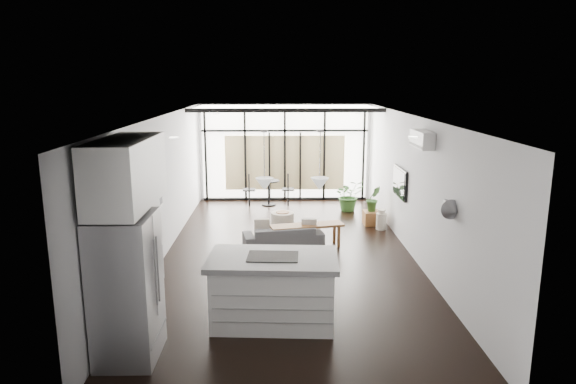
{
  "coord_description": "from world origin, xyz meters",
  "views": [
    {
      "loc": [
        -0.2,
        -9.91,
        3.51
      ],
      "look_at": [
        0.0,
        0.3,
        1.25
      ],
      "focal_mm": 32.0,
      "sensor_mm": 36.0,
      "label": 1
    }
  ],
  "objects_px": {
    "island": "(273,290)",
    "milk_can": "(381,219)",
    "pouf": "(282,221)",
    "fridge": "(127,288)",
    "sofa": "(283,233)",
    "tv": "(400,182)",
    "console_bench": "(307,236)"
  },
  "relations": [
    {
      "from": "console_bench",
      "to": "milk_can",
      "type": "height_order",
      "value": "console_bench"
    },
    {
      "from": "sofa",
      "to": "pouf",
      "type": "relative_size",
      "value": 3.06
    },
    {
      "from": "island",
      "to": "pouf",
      "type": "bearing_deg",
      "value": 91.06
    },
    {
      "from": "sofa",
      "to": "tv",
      "type": "relative_size",
      "value": 1.52
    },
    {
      "from": "tv",
      "to": "island",
      "type": "bearing_deg",
      "value": -124.87
    },
    {
      "from": "pouf",
      "to": "tv",
      "type": "distance_m",
      "value": 2.88
    },
    {
      "from": "console_bench",
      "to": "tv",
      "type": "relative_size",
      "value": 1.41
    },
    {
      "from": "milk_can",
      "to": "island",
      "type": "bearing_deg",
      "value": -118.15
    },
    {
      "from": "console_bench",
      "to": "pouf",
      "type": "distance_m",
      "value": 1.34
    },
    {
      "from": "island",
      "to": "tv",
      "type": "bearing_deg",
      "value": 58.4
    },
    {
      "from": "island",
      "to": "pouf",
      "type": "distance_m",
      "value": 4.7
    },
    {
      "from": "pouf",
      "to": "tv",
      "type": "xyz_separation_m",
      "value": [
        2.56,
        -0.75,
        1.08
      ]
    },
    {
      "from": "milk_can",
      "to": "tv",
      "type": "xyz_separation_m",
      "value": [
        0.21,
        -0.8,
        1.06
      ]
    },
    {
      "from": "island",
      "to": "console_bench",
      "type": "height_order",
      "value": "island"
    },
    {
      "from": "fridge",
      "to": "console_bench",
      "type": "height_order",
      "value": "fridge"
    },
    {
      "from": "sofa",
      "to": "milk_can",
      "type": "xyz_separation_m",
      "value": [
        2.35,
        1.33,
        -0.08
      ]
    },
    {
      "from": "milk_can",
      "to": "fridge",
      "type": "bearing_deg",
      "value": -127.68
    },
    {
      "from": "fridge",
      "to": "tv",
      "type": "height_order",
      "value": "fridge"
    },
    {
      "from": "tv",
      "to": "pouf",
      "type": "bearing_deg",
      "value": 163.75
    },
    {
      "from": "console_bench",
      "to": "fridge",
      "type": "bearing_deg",
      "value": -132.59
    },
    {
      "from": "tv",
      "to": "milk_can",
      "type": "bearing_deg",
      "value": 104.77
    },
    {
      "from": "console_bench",
      "to": "pouf",
      "type": "bearing_deg",
      "value": 99.78
    },
    {
      "from": "island",
      "to": "milk_can",
      "type": "bearing_deg",
      "value": 65.12
    },
    {
      "from": "sofa",
      "to": "milk_can",
      "type": "height_order",
      "value": "sofa"
    },
    {
      "from": "island",
      "to": "fridge",
      "type": "bearing_deg",
      "value": -150.17
    },
    {
      "from": "sofa",
      "to": "pouf",
      "type": "height_order",
      "value": "sofa"
    },
    {
      "from": "fridge",
      "to": "console_bench",
      "type": "bearing_deg",
      "value": 59.96
    },
    {
      "from": "sofa",
      "to": "fridge",
      "type": "bearing_deg",
      "value": 54.55
    },
    {
      "from": "fridge",
      "to": "sofa",
      "type": "height_order",
      "value": "fridge"
    },
    {
      "from": "fridge",
      "to": "sofa",
      "type": "distance_m",
      "value": 4.8
    },
    {
      "from": "pouf",
      "to": "tv",
      "type": "relative_size",
      "value": 0.49
    },
    {
      "from": "fridge",
      "to": "milk_can",
      "type": "bearing_deg",
      "value": 52.32
    }
  ]
}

